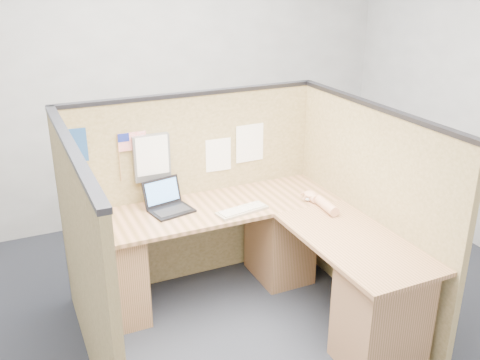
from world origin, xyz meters
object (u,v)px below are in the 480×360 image
laptop (169,202)px  keyboard (242,210)px  mouse (310,197)px  l_desk (255,266)px

laptop → keyboard: size_ratio=0.83×
keyboard → mouse: size_ratio=3.72×
laptop → l_desk: bearing=-57.9°
l_desk → mouse: size_ratio=17.88×
laptop → mouse: size_ratio=3.09×
laptop → mouse: 1.07m
keyboard → laptop: bearing=140.2°
l_desk → keyboard: keyboard is taller
l_desk → laptop: laptop is taller
l_desk → laptop: bearing=134.0°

